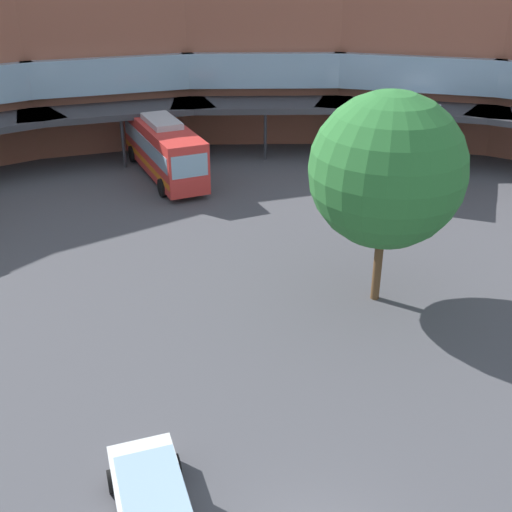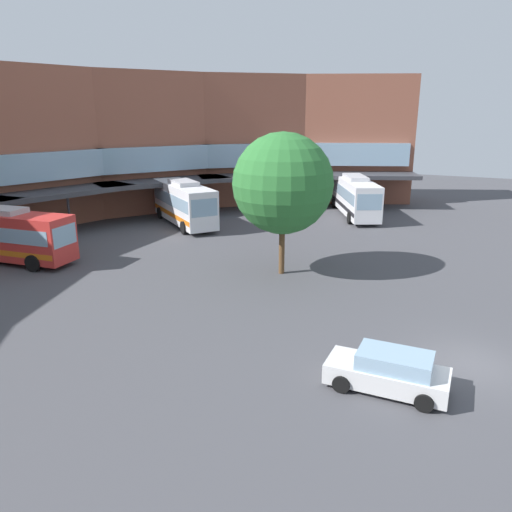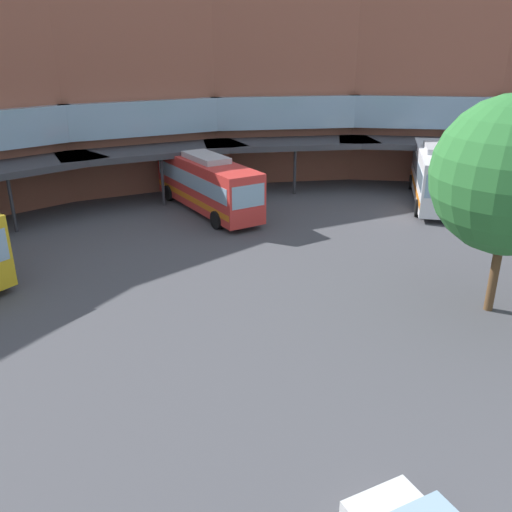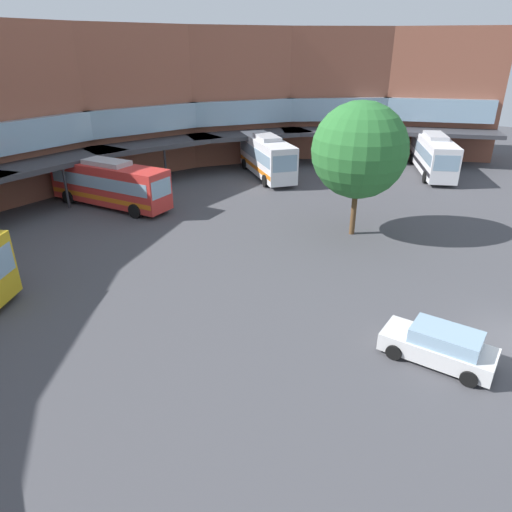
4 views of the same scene
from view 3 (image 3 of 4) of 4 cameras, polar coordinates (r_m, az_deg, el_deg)
station_building at (r=32.19m, az=-8.32°, el=14.76°), size 82.42×36.02×13.60m
bus_0 at (r=38.84m, az=18.66°, el=8.27°), size 8.25×9.49×4.01m
bus_2 at (r=35.23m, az=-5.27°, el=7.78°), size 3.54×10.74×3.74m
plaza_tree at (r=22.75m, az=25.67°, el=7.70°), size 6.15×6.15×8.79m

